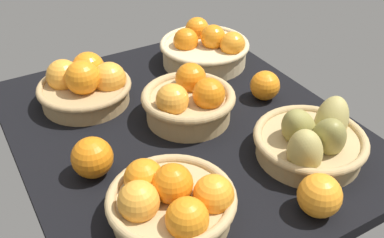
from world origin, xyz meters
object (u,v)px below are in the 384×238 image
at_px(loose_orange_front_gap, 320,196).
at_px(basket_near_left, 85,85).
at_px(basket_far_right_pears, 312,141).
at_px(basket_near_right, 171,201).
at_px(loose_orange_side_gap, 264,85).
at_px(loose_orange_back_gap, 92,158).
at_px(basket_center, 189,101).
at_px(basket_far_left, 205,48).

bearing_deg(loose_orange_front_gap, basket_near_left, -157.77).
xyz_separation_m(basket_far_right_pears, basket_near_right, (0.01, -0.33, 0.00)).
relative_size(basket_near_left, loose_orange_side_gap, 3.08).
bearing_deg(basket_near_left, loose_orange_side_gap, 61.62).
height_order(loose_orange_back_gap, loose_orange_side_gap, loose_orange_back_gap).
relative_size(basket_near_left, basket_center, 1.05).
distance_m(basket_far_right_pears, loose_orange_back_gap, 0.44).
bearing_deg(loose_orange_side_gap, loose_orange_back_gap, -82.77).
relative_size(basket_far_right_pears, basket_center, 1.10).
height_order(basket_center, loose_orange_back_gap, basket_center).
bearing_deg(basket_far_left, basket_far_right_pears, -3.77).
height_order(basket_far_left, loose_orange_side_gap, basket_far_left).
bearing_deg(loose_orange_back_gap, basket_center, 105.59).
height_order(basket_far_right_pears, basket_far_left, basket_far_right_pears).
height_order(basket_center, basket_near_right, basket_center).
distance_m(basket_far_right_pears, basket_center, 0.29).
bearing_deg(basket_near_left, loose_orange_back_gap, -16.60).
bearing_deg(loose_orange_front_gap, loose_orange_back_gap, -133.88).
relative_size(basket_far_right_pears, loose_orange_front_gap, 3.00).
height_order(basket_far_right_pears, basket_near_left, basket_far_right_pears).
xyz_separation_m(basket_far_left, basket_near_left, (0.02, -0.36, 0.00)).
bearing_deg(basket_near_left, basket_near_right, -0.39).
bearing_deg(basket_far_right_pears, basket_near_left, -143.71).
bearing_deg(basket_far_right_pears, loose_orange_front_gap, -37.54).
height_order(basket_near_left, loose_orange_side_gap, basket_near_left).
xyz_separation_m(basket_near_left, loose_orange_back_gap, (0.27, -0.08, -0.00)).
distance_m(basket_far_right_pears, basket_far_left, 0.47).
bearing_deg(basket_near_right, loose_orange_back_gap, -157.41).
distance_m(basket_near_left, basket_near_right, 0.45).
distance_m(basket_far_left, loose_orange_front_gap, 0.60).
xyz_separation_m(basket_far_left, basket_center, (0.22, -0.18, 0.00)).
height_order(basket_far_left, basket_near_right, basket_far_left).
relative_size(basket_near_right, loose_orange_front_gap, 2.88).
distance_m(loose_orange_front_gap, loose_orange_side_gap, 0.39).
bearing_deg(basket_far_left, basket_near_right, -37.10).
xyz_separation_m(basket_far_right_pears, loose_orange_side_gap, (-0.24, 0.06, -0.01)).
bearing_deg(loose_orange_side_gap, basket_center, -93.66).
xyz_separation_m(basket_far_left, loose_orange_side_gap, (0.23, 0.03, -0.01)).
relative_size(basket_far_left, basket_near_left, 1.10).
height_order(loose_orange_front_gap, loose_orange_back_gap, loose_orange_back_gap).
relative_size(basket_far_left, loose_orange_front_gap, 3.14).
xyz_separation_m(basket_near_left, loose_orange_side_gap, (0.21, 0.39, -0.01)).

